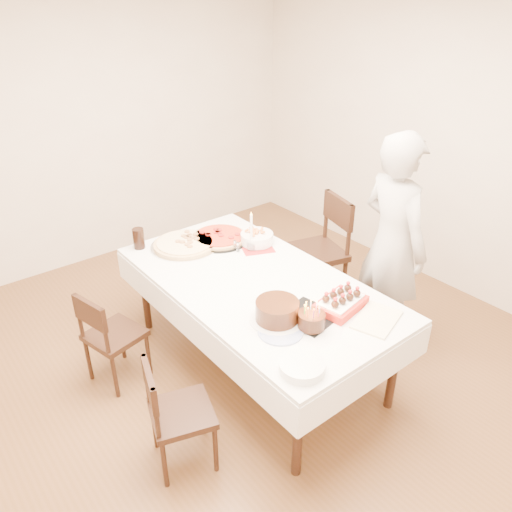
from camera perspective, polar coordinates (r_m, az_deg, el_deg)
floor at (r=3.96m, az=-0.03°, el=-12.64°), size 5.00×5.00×0.00m
wall_back at (r=5.33m, az=-17.54°, el=13.63°), size 4.50×0.04×2.70m
wall_right at (r=4.89m, az=21.55°, el=11.69°), size 0.04×5.00×2.70m
dining_table at (r=3.78m, az=-0.00°, el=-7.70°), size 1.39×2.26×0.75m
chair_right_savory at (r=4.49m, az=6.72°, el=0.40°), size 0.63×0.63×1.01m
chair_left_savory at (r=3.79m, az=-15.83°, el=-8.68°), size 0.48×0.48×0.77m
chair_left_dessert at (r=3.13m, az=-8.47°, el=-17.34°), size 0.49×0.49×0.77m
person at (r=3.92m, az=15.30°, el=1.21°), size 0.53×0.71×1.75m
pizza_white at (r=4.06m, az=-8.15°, el=1.37°), size 0.59×0.59×0.04m
pizza_pepperoni at (r=4.14m, az=-4.21°, el=2.16°), size 0.64×0.64×0.04m
red_placemat at (r=4.02m, az=0.10°, el=0.99°), size 0.32×0.32×0.01m
pasta_bowl at (r=4.05m, az=0.10°, el=2.05°), size 0.30×0.30×0.09m
taper_candle at (r=3.91m, az=-0.54°, el=2.86°), size 0.08×0.08×0.33m
shaker_pair at (r=3.94m, az=-2.09°, el=1.03°), size 0.07×0.07×0.08m
cola_glass at (r=4.08m, az=-13.26°, el=1.97°), size 0.10×0.10×0.17m
layer_cake at (r=3.14m, az=2.44°, el=-6.32°), size 0.44×0.44×0.14m
cake_board at (r=3.22m, az=6.02°, el=-6.89°), size 0.37×0.37×0.01m
birthday_cake at (r=3.07m, az=6.39°, el=-6.79°), size 0.21×0.21×0.16m
strawberry_box at (r=3.31m, az=9.68°, el=-5.27°), size 0.38×0.29×0.08m
box_lid at (r=3.26m, az=13.61°, el=-7.15°), size 0.40×0.32×0.03m
plate_stack at (r=2.80m, az=5.27°, el=-12.48°), size 0.30×0.30×0.05m
china_plate at (r=3.08m, az=2.81°, el=-8.60°), size 0.35×0.35×0.01m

